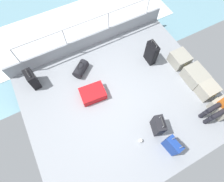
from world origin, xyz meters
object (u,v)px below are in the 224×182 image
cargo_crate_3 (222,108)px  paper_cup (140,141)px  cargo_crate_1 (195,76)px  suitcase_3 (151,53)px  cargo_crate_2 (206,89)px  suitcase_2 (32,79)px  suitcase_4 (93,94)px  cargo_crate_0 (180,59)px  suitcase_0 (158,126)px  suitcase_1 (172,145)px  duffel_bag (81,69)px

cargo_crate_3 → paper_cup: bearing=-97.1°
cargo_crate_1 → suitcase_3: 1.39m
cargo_crate_2 → paper_cup: (0.32, -2.30, -0.15)m
cargo_crate_1 → cargo_crate_3: 1.09m
suitcase_2 → paper_cup: bearing=33.0°
cargo_crate_1 → cargo_crate_2: same height
paper_cup → cargo_crate_2: bearing=98.1°
cargo_crate_2 → cargo_crate_3: bearing=0.6°
suitcase_3 → suitcase_4: 2.08m
paper_cup → cargo_crate_3: bearing=82.9°
cargo_crate_0 → suitcase_0: suitcase_0 is taller
suitcase_0 → paper_cup: 0.57m
cargo_crate_3 → cargo_crate_2: bearing=-179.4°
cargo_crate_2 → paper_cup: bearing=-81.9°
suitcase_0 → suitcase_2: size_ratio=1.08×
suitcase_0 → suitcase_1: (0.54, 0.02, -0.00)m
cargo_crate_2 → suitcase_2: bearing=-121.0°
suitcase_2 → suitcase_3: bearing=76.1°
suitcase_0 → paper_cup: (0.09, -0.52, -0.23)m
cargo_crate_0 → suitcase_0: (1.39, -1.75, 0.09)m
suitcase_3 → duffel_bag: size_ratio=1.36×
suitcase_3 → paper_cup: (1.97, -1.55, -0.30)m
cargo_crate_2 → suitcase_2: (-2.47, -4.11, 0.08)m
duffel_bag → paper_cup: size_ratio=5.88×
cargo_crate_1 → cargo_crate_3: size_ratio=1.21×
cargo_crate_3 → suitcase_3: bearing=-161.4°
cargo_crate_0 → cargo_crate_1: (0.67, 0.02, 0.01)m
cargo_crate_2 → paper_cup: size_ratio=5.49×
suitcase_0 → suitcase_3: size_ratio=0.86×
suitcase_0 → cargo_crate_0: bearing=128.4°
cargo_crate_0 → duffel_bag: 2.96m
suitcase_1 → suitcase_3: 2.62m
cargo_crate_1 → duffel_bag: 3.28m
cargo_crate_2 → suitcase_4: bearing=-115.9°
cargo_crate_2 → paper_cup: 2.32m
cargo_crate_0 → suitcase_1: suitcase_1 is taller
suitcase_2 → duffel_bag: 1.36m
suitcase_2 → paper_cup: size_ratio=6.37×
paper_cup → suitcase_3: bearing=141.8°
suitcase_3 → duffel_bag: suitcase_3 is taller
cargo_crate_3 → paper_cup: 2.32m
cargo_crate_1 → cargo_crate_2: (0.48, 0.01, -0.00)m
cargo_crate_0 → cargo_crate_3: cargo_crate_0 is taller
suitcase_1 → duffel_bag: suitcase_1 is taller
suitcase_0 → paper_cup: suitcase_0 is taller
suitcase_2 → suitcase_4: 1.72m
cargo_crate_1 → cargo_crate_3: (1.09, 0.01, -0.02)m
cargo_crate_2 → suitcase_4: size_ratio=0.78×
cargo_crate_1 → suitcase_0: (0.72, -1.77, 0.08)m
suitcase_0 → suitcase_2: bearing=-139.3°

